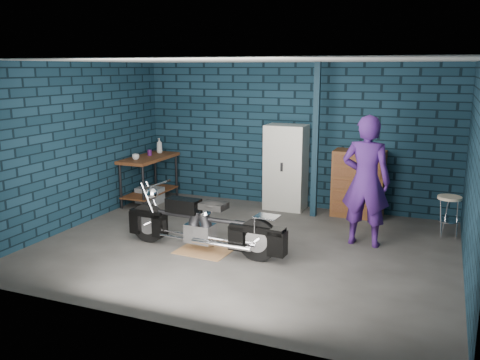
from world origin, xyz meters
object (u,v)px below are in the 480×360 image
object	(u,v)px
storage_bin	(150,195)
tool_chest	(358,184)
locker	(286,167)
shop_stool	(448,217)
workbench	(150,179)
person	(366,181)
motorcycle	(203,220)

from	to	relation	value
storage_bin	tool_chest	xyz separation A→B (m)	(3.94, 0.60, 0.44)
locker	shop_stool	world-z (taller)	locker
workbench	locker	bearing A→B (deg)	11.80
workbench	tool_chest	distance (m)	4.00
workbench	person	size ratio (longest dim) A/B	0.72
workbench	locker	xyz separation A→B (m)	(2.62, 0.55, 0.34)
storage_bin	tool_chest	distance (m)	4.01
workbench	storage_bin	world-z (taller)	workbench
person	tool_chest	size ratio (longest dim) A/B	1.65
locker	tool_chest	xyz separation A→B (m)	(1.34, 0.00, -0.20)
storage_bin	shop_stool	world-z (taller)	shop_stool
storage_bin	locker	world-z (taller)	locker
storage_bin	tool_chest	bearing A→B (deg)	8.60
person	workbench	bearing A→B (deg)	-9.45
motorcycle	person	distance (m)	2.45
workbench	tool_chest	xyz separation A→B (m)	(3.96, 0.55, 0.14)
workbench	shop_stool	world-z (taller)	workbench
person	shop_stool	bearing A→B (deg)	-142.13
locker	shop_stool	size ratio (longest dim) A/B	2.40
person	shop_stool	distance (m)	1.57
motorcycle	shop_stool	size ratio (longest dim) A/B	3.23
motorcycle	shop_stool	world-z (taller)	motorcycle
motorcycle	person	bearing A→B (deg)	32.80
storage_bin	shop_stool	distance (m)	5.44
motorcycle	person	world-z (taller)	person
person	motorcycle	bearing A→B (deg)	32.11
person	storage_bin	size ratio (longest dim) A/B	4.03
tool_chest	storage_bin	bearing A→B (deg)	-171.40
locker	shop_stool	distance (m)	2.95
storage_bin	workbench	bearing A→B (deg)	112.21
motorcycle	locker	distance (m)	2.70
locker	tool_chest	distance (m)	1.36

